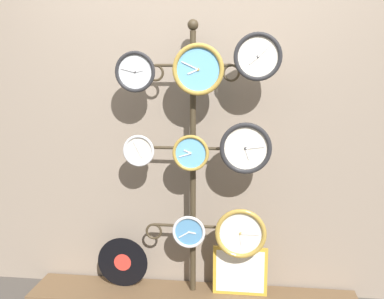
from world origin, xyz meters
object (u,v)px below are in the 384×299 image
(display_stand, at_px, (193,207))
(clock_bottom_center, at_px, (189,232))
(clock_bottom_right, at_px, (241,233))
(clock_top_left, at_px, (135,72))
(clock_middle_left, at_px, (139,151))
(clock_middle_right, at_px, (246,148))
(picture_frame, at_px, (240,271))
(clock_top_center, at_px, (198,69))
(vinyl_record, at_px, (123,262))
(clock_middle_center, at_px, (191,153))
(clock_top_right, at_px, (258,57))

(display_stand, distance_m, clock_bottom_center, 0.17)
(display_stand, distance_m, clock_bottom_right, 0.36)
(clock_top_left, distance_m, clock_bottom_center, 1.08)
(clock_middle_left, relative_size, clock_middle_right, 0.63)
(clock_top_left, distance_m, clock_middle_left, 0.50)
(clock_bottom_center, height_order, picture_frame, clock_bottom_center)
(clock_top_center, bearing_deg, clock_middle_left, 178.69)
(display_stand, relative_size, clock_top_left, 7.30)
(clock_middle_right, bearing_deg, clock_top_center, -179.79)
(display_stand, relative_size, clock_bottom_right, 5.67)
(clock_middle_right, height_order, vinyl_record, clock_middle_right)
(display_stand, distance_m, vinyl_record, 0.64)
(clock_top_left, relative_size, clock_bottom_center, 1.17)
(clock_middle_center, xyz_separation_m, clock_bottom_center, (-0.02, 0.03, -0.53))
(display_stand, height_order, vinyl_record, display_stand)
(clock_top_center, bearing_deg, clock_bottom_right, -1.59)
(vinyl_record, bearing_deg, clock_top_center, -10.51)
(clock_middle_center, bearing_deg, clock_middle_left, 178.12)
(vinyl_record, bearing_deg, display_stand, 1.21)
(clock_middle_center, height_order, clock_bottom_right, clock_middle_center)
(display_stand, bearing_deg, clock_middle_right, -17.63)
(clock_middle_center, bearing_deg, display_stand, 92.22)
(clock_middle_right, xyz_separation_m, picture_frame, (-0.02, 0.08, -0.84))
(clock_bottom_right, bearing_deg, clock_middle_center, 179.06)
(clock_top_center, relative_size, clock_top_right, 1.10)
(vinyl_record, distance_m, picture_frame, 0.81)
(clock_middle_left, relative_size, clock_bottom_right, 0.62)
(clock_middle_left, xyz_separation_m, clock_middle_right, (0.68, -0.01, 0.03))
(clock_top_left, height_order, clock_middle_center, clock_top_left)
(clock_top_right, xyz_separation_m, clock_bottom_center, (-0.42, 0.02, -1.12))
(clock_top_right, relative_size, clock_middle_right, 0.90)
(clock_top_left, relative_size, clock_middle_center, 1.10)
(picture_frame, bearing_deg, clock_bottom_right, -89.90)
(clock_top_center, relative_size, picture_frame, 0.88)
(clock_middle_center, bearing_deg, clock_top_left, 179.82)
(clock_bottom_center, relative_size, vinyl_record, 0.62)
(clock_top_center, distance_m, clock_middle_left, 0.64)
(clock_middle_center, relative_size, clock_middle_right, 0.72)
(display_stand, bearing_deg, clock_top_right, -15.52)
(display_stand, height_order, picture_frame, display_stand)
(display_stand, bearing_deg, vinyl_record, -178.79)
(clock_middle_left, bearing_deg, picture_frame, 6.36)
(clock_middle_right, bearing_deg, clock_bottom_right, -156.67)
(clock_top_left, relative_size, clock_middle_right, 0.79)
(clock_middle_right, bearing_deg, clock_top_right, -3.00)
(clock_middle_center, distance_m, picture_frame, 0.87)
(display_stand, xyz_separation_m, clock_top_left, (-0.35, -0.11, 0.89))
(clock_top_right, relative_size, clock_bottom_right, 0.88)
(clock_middle_center, bearing_deg, vinyl_record, 168.37)
(clock_bottom_right, bearing_deg, clock_top_center, 178.41)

